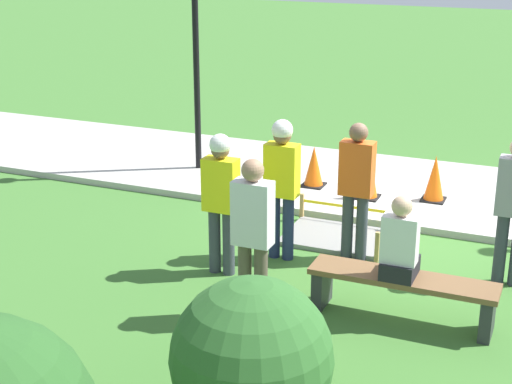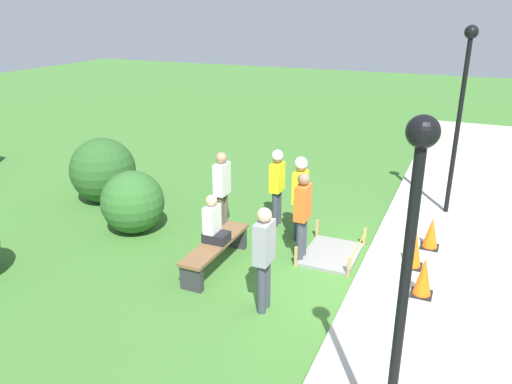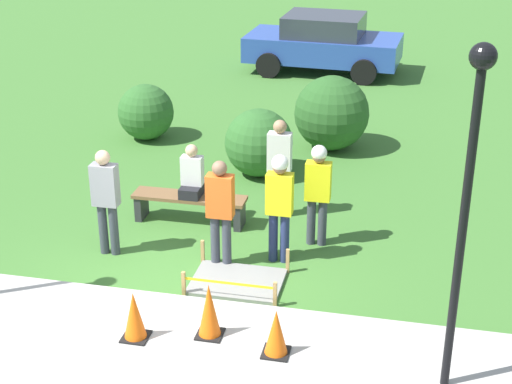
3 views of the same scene
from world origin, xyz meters
name	(u,v)px [view 2 (image 2 of 3)]	position (x,y,z in m)	size (l,w,h in m)	color
ground_plane	(353,285)	(0.00, 0.00, 0.00)	(60.00, 60.00, 0.00)	#3D702D
sidewalk	(451,304)	(0.00, -1.59, 0.05)	(28.00, 3.17, 0.10)	#ADAAA3
wet_concrete_patch	(331,254)	(0.92, 0.64, 0.04)	(1.38, 1.03, 0.39)	gray
traffic_cone_near_patch	(424,277)	(0.00, -1.12, 0.43)	(0.34, 0.34, 0.67)	black
traffic_cone_far_patch	(414,248)	(0.92, -0.86, 0.47)	(0.34, 0.34, 0.75)	black
traffic_cone_sidewalk_edge	(431,233)	(1.83, -1.07, 0.41)	(0.34, 0.34, 0.63)	black
park_bench	(216,249)	(-0.35, 2.47, 0.36)	(1.94, 0.44, 0.50)	#2D2D33
person_seated_on_bench	(214,223)	(-0.31, 2.52, 0.85)	(0.36, 0.44, 0.89)	black
worker_supervisor	(277,181)	(1.87, 2.14, 1.00)	(0.40, 0.25, 1.70)	#383D47
worker_assistant	(300,191)	(1.38, 1.46, 1.05)	(0.40, 0.25, 1.76)	navy
bystander_in_orange_shirt	(302,212)	(0.55, 1.13, 0.98)	(0.40, 0.23, 1.72)	#383D47
bystander_in_gray_shirt	(222,188)	(1.08, 3.06, 0.99)	(0.40, 0.23, 1.75)	brown
bystander_in_white_shirt	(264,254)	(-1.27, 1.14, 0.98)	(0.40, 0.23, 1.73)	#383D47
lamppost_near	(462,95)	(3.89, -1.23, 2.75)	(0.28, 0.28, 4.06)	black
lamppost_far	(409,251)	(-3.38, -1.12, 2.49)	(0.28, 0.28, 3.60)	black
shrub_rounded_mid	(103,170)	(1.53, 6.53, 0.78)	(1.57, 1.57, 1.57)	#285623
shrub_rounded_far	(133,202)	(0.34, 4.80, 0.66)	(1.32, 1.32, 1.32)	#2D6028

